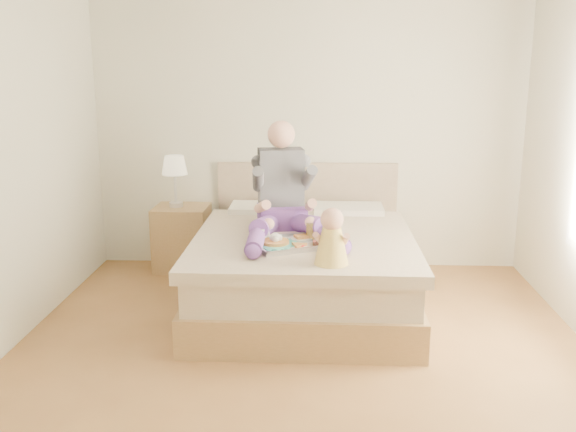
{
  "coord_description": "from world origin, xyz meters",
  "views": [
    {
      "loc": [
        0.11,
        -3.91,
        1.95
      ],
      "look_at": [
        -0.12,
        0.7,
        0.82
      ],
      "focal_mm": 40.0,
      "sensor_mm": 36.0,
      "label": 1
    }
  ],
  "objects_px": {
    "nightstand": "(182,238)",
    "baby": "(332,241)",
    "bed": "(304,264)",
    "adult": "(284,199)",
    "tray": "(289,241)"
  },
  "relations": [
    {
      "from": "nightstand",
      "to": "baby",
      "type": "bearing_deg",
      "value": -49.08
    },
    {
      "from": "bed",
      "to": "adult",
      "type": "bearing_deg",
      "value": -162.75
    },
    {
      "from": "bed",
      "to": "baby",
      "type": "xyz_separation_m",
      "value": [
        0.2,
        -0.86,
        0.45
      ]
    },
    {
      "from": "nightstand",
      "to": "tray",
      "type": "xyz_separation_m",
      "value": [
        1.07,
        -1.26,
        0.34
      ]
    },
    {
      "from": "bed",
      "to": "adult",
      "type": "distance_m",
      "value": 0.58
    },
    {
      "from": "adult",
      "to": "baby",
      "type": "height_order",
      "value": "adult"
    },
    {
      "from": "bed",
      "to": "tray",
      "type": "distance_m",
      "value": 0.57
    },
    {
      "from": "bed",
      "to": "nightstand",
      "type": "distance_m",
      "value": 1.42
    },
    {
      "from": "bed",
      "to": "baby",
      "type": "distance_m",
      "value": 0.99
    },
    {
      "from": "baby",
      "to": "adult",
      "type": "bearing_deg",
      "value": 121.07
    },
    {
      "from": "nightstand",
      "to": "tray",
      "type": "height_order",
      "value": "tray"
    },
    {
      "from": "adult",
      "to": "baby",
      "type": "distance_m",
      "value": 0.9
    },
    {
      "from": "adult",
      "to": "baby",
      "type": "bearing_deg",
      "value": -77.26
    },
    {
      "from": "baby",
      "to": "bed",
      "type": "bearing_deg",
      "value": 110.14
    },
    {
      "from": "tray",
      "to": "bed",
      "type": "bearing_deg",
      "value": 51.26
    }
  ]
}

